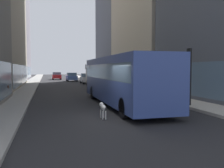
{
  "coord_description": "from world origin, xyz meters",
  "views": [
    {
      "loc": [
        -3.42,
        -11.02,
        2.33
      ],
      "look_at": [
        0.48,
        3.44,
        1.4
      ],
      "focal_mm": 39.24,
      "sensor_mm": 36.0,
      "label": 1
    }
  ],
  "objects_px": {
    "car_blue_hatchback": "(72,77)",
    "box_truck": "(101,74)",
    "transit_bus": "(121,78)",
    "car_silver_sedan": "(87,78)",
    "pedestrian_with_handbag": "(4,87)",
    "car_red_coupe": "(57,76)",
    "dalmatian_dog": "(103,108)",
    "traffic_light_near": "(190,67)"
  },
  "relations": [
    {
      "from": "car_red_coupe",
      "to": "box_truck",
      "type": "bearing_deg",
      "value": -81.4
    },
    {
      "from": "car_silver_sedan",
      "to": "pedestrian_with_handbag",
      "type": "bearing_deg",
      "value": -114.96
    },
    {
      "from": "transit_bus",
      "to": "car_blue_hatchback",
      "type": "xyz_separation_m",
      "value": [
        0.0,
        31.41,
        -0.96
      ]
    },
    {
      "from": "car_red_coupe",
      "to": "traffic_light_near",
      "type": "xyz_separation_m",
      "value": [
        6.1,
        -41.77,
        1.61
      ]
    },
    {
      "from": "pedestrian_with_handbag",
      "to": "car_red_coupe",
      "type": "bearing_deg",
      "value": 81.96
    },
    {
      "from": "box_truck",
      "to": "dalmatian_dog",
      "type": "height_order",
      "value": "box_truck"
    },
    {
      "from": "transit_bus",
      "to": "traffic_light_near",
      "type": "height_order",
      "value": "traffic_light_near"
    },
    {
      "from": "car_silver_sedan",
      "to": "dalmatian_dog",
      "type": "distance_m",
      "value": 27.36
    },
    {
      "from": "pedestrian_with_handbag",
      "to": "transit_bus",
      "type": "bearing_deg",
      "value": -26.78
    },
    {
      "from": "car_silver_sedan",
      "to": "pedestrian_with_handbag",
      "type": "xyz_separation_m",
      "value": [
        -9.09,
        -19.53,
        0.19
      ]
    },
    {
      "from": "transit_bus",
      "to": "pedestrian_with_handbag",
      "type": "height_order",
      "value": "transit_bus"
    },
    {
      "from": "car_red_coupe",
      "to": "pedestrian_with_handbag",
      "type": "bearing_deg",
      "value": -98.04
    },
    {
      "from": "car_blue_hatchback",
      "to": "pedestrian_with_handbag",
      "type": "xyz_separation_m",
      "value": [
        -7.49,
        -27.63,
        0.19
      ]
    },
    {
      "from": "car_red_coupe",
      "to": "pedestrian_with_handbag",
      "type": "relative_size",
      "value": 2.36
    },
    {
      "from": "transit_bus",
      "to": "box_truck",
      "type": "xyz_separation_m",
      "value": [
        1.6,
        13.36,
        -0.11
      ]
    },
    {
      "from": "transit_bus",
      "to": "box_truck",
      "type": "height_order",
      "value": "same"
    },
    {
      "from": "box_truck",
      "to": "traffic_light_near",
      "type": "distance_m",
      "value": 15.47
    },
    {
      "from": "dalmatian_dog",
      "to": "pedestrian_with_handbag",
      "type": "height_order",
      "value": "pedestrian_with_handbag"
    },
    {
      "from": "dalmatian_dog",
      "to": "car_silver_sedan",
      "type": "bearing_deg",
      "value": 82.29
    },
    {
      "from": "dalmatian_dog",
      "to": "car_red_coupe",
      "type": "bearing_deg",
      "value": 90.43
    },
    {
      "from": "traffic_light_near",
      "to": "pedestrian_with_handbag",
      "type": "bearing_deg",
      "value": 152.86
    },
    {
      "from": "pedestrian_with_handbag",
      "to": "traffic_light_near",
      "type": "relative_size",
      "value": 0.5
    },
    {
      "from": "car_silver_sedan",
      "to": "dalmatian_dog",
      "type": "relative_size",
      "value": 4.05
    },
    {
      "from": "car_red_coupe",
      "to": "pedestrian_with_handbag",
      "type": "distance_m",
      "value": 36.39
    },
    {
      "from": "car_silver_sedan",
      "to": "traffic_light_near",
      "type": "xyz_separation_m",
      "value": [
        2.1,
        -25.26,
        1.62
      ]
    },
    {
      "from": "car_blue_hatchback",
      "to": "box_truck",
      "type": "xyz_separation_m",
      "value": [
        1.6,
        -18.05,
        0.85
      ]
    },
    {
      "from": "transit_bus",
      "to": "car_blue_hatchback",
      "type": "distance_m",
      "value": 31.42
    },
    {
      "from": "box_truck",
      "to": "dalmatian_dog",
      "type": "bearing_deg",
      "value": -102.08
    },
    {
      "from": "car_silver_sedan",
      "to": "traffic_light_near",
      "type": "relative_size",
      "value": 1.15
    },
    {
      "from": "car_red_coupe",
      "to": "box_truck",
      "type": "distance_m",
      "value": 26.77
    },
    {
      "from": "car_blue_hatchback",
      "to": "pedestrian_with_handbag",
      "type": "distance_m",
      "value": 28.63
    },
    {
      "from": "dalmatian_dog",
      "to": "pedestrian_with_handbag",
      "type": "distance_m",
      "value": 9.34
    },
    {
      "from": "car_blue_hatchback",
      "to": "dalmatian_dog",
      "type": "height_order",
      "value": "car_blue_hatchback"
    },
    {
      "from": "car_red_coupe",
      "to": "dalmatian_dog",
      "type": "distance_m",
      "value": 43.63
    },
    {
      "from": "car_silver_sedan",
      "to": "car_red_coupe",
      "type": "distance_m",
      "value": 16.99
    },
    {
      "from": "traffic_light_near",
      "to": "car_silver_sedan",
      "type": "bearing_deg",
      "value": 94.75
    },
    {
      "from": "traffic_light_near",
      "to": "car_blue_hatchback",
      "type": "bearing_deg",
      "value": 96.33
    },
    {
      "from": "transit_bus",
      "to": "pedestrian_with_handbag",
      "type": "relative_size",
      "value": 6.82
    },
    {
      "from": "car_blue_hatchback",
      "to": "box_truck",
      "type": "bearing_deg",
      "value": -84.94
    },
    {
      "from": "car_blue_hatchback",
      "to": "traffic_light_near",
      "type": "xyz_separation_m",
      "value": [
        3.7,
        -33.37,
        1.62
      ]
    },
    {
      "from": "transit_bus",
      "to": "car_red_coupe",
      "type": "relative_size",
      "value": 2.89
    },
    {
      "from": "car_blue_hatchback",
      "to": "car_red_coupe",
      "type": "relative_size",
      "value": 1.0
    }
  ]
}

